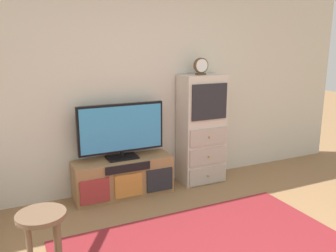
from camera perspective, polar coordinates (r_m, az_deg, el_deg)
The scene contains 6 objects.
back_wall at distance 4.36m, azimuth -5.01°, elevation 7.34°, with size 6.40×0.12×2.70m, color beige.
media_console at distance 4.29m, azimuth -7.25°, elevation -8.27°, with size 1.18×0.38×0.46m.
television at distance 4.13m, azimuth -7.58°, elevation -0.61°, with size 1.03×0.22×0.66m.
side_cabinet at distance 4.58m, azimuth 5.51°, elevation -0.58°, with size 0.58×0.38×1.41m.
desk_clock at distance 4.42m, azimuth 5.38°, elevation 9.63°, with size 0.19×0.08×0.21m.
bar_stool_near at distance 2.69m, azimuth -19.70°, elevation -16.36°, with size 0.34×0.34×0.67m.
Camera 1 is at (-1.51, -1.61, 1.80)m, focal length 37.45 mm.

